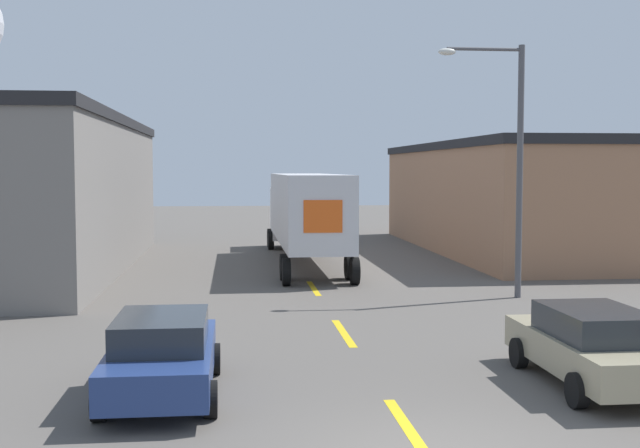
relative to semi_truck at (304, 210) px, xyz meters
The scene contains 6 objects.
road_centerline 15.51m from the semi_truck, 91.33° to the right, with size 0.20×18.67×0.01m.
warehouse_right 11.81m from the semi_truck, 21.51° to the left, with size 8.55×22.06×5.46m.
semi_truck is the anchor object (origin of this frame).
parked_car_left_near 21.08m from the semi_truck, 102.10° to the right, with size 2.04×4.61×1.50m.
parked_car_right_near 21.09m from the semi_truck, 79.88° to the right, with size 2.04×4.61×1.50m.
street_lamp 12.05m from the semi_truck, 61.37° to the right, with size 2.80×0.32×8.05m.
Camera 1 is at (-2.74, -10.89, 4.13)m, focal length 45.00 mm.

